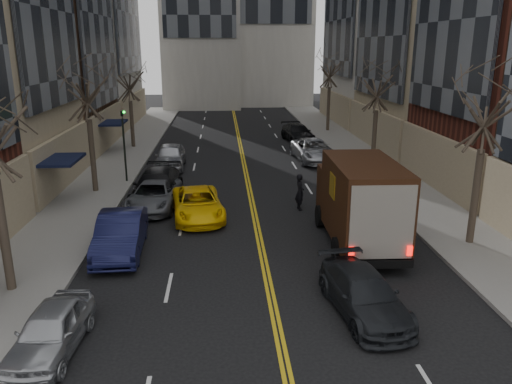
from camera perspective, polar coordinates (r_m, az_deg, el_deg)
sidewalk_left at (r=36.60m, az=-15.64°, el=3.12°), size 4.00×66.00×0.15m
sidewalk_right at (r=37.35m, az=12.56°, el=3.59°), size 4.00×66.00×0.15m
tree_lf_mid at (r=28.89m, az=-18.97°, el=12.56°), size 3.20×3.20×8.91m
tree_lf_far at (r=41.61m, az=-14.38°, el=13.04°), size 3.20×3.20×8.12m
tree_rt_near at (r=21.63m, az=25.08°, el=10.53°), size 3.20×3.20×8.71m
tree_rt_mid at (r=34.56m, az=13.81°, el=12.74°), size 3.20×3.20×8.32m
tree_rt_far at (r=49.04m, az=8.49°, el=14.64°), size 3.20×3.20×9.11m
traffic_signal at (r=30.94m, az=-14.88°, el=6.02°), size 0.29×0.26×4.70m
ups_truck at (r=21.11m, az=11.75°, el=-1.16°), size 2.89×6.79×3.68m
observer_sedan at (r=16.21m, az=12.22°, el=-11.33°), size 2.44×4.75×1.32m
taxi at (r=24.42m, az=-6.71°, el=-1.36°), size 2.97×5.29×1.40m
pedestrian at (r=25.47m, az=5.04°, el=0.00°), size 0.54×0.74×1.88m
parked_lf_a at (r=15.17m, az=-22.38°, el=-14.40°), size 1.79×3.90×1.29m
parked_lf_b at (r=20.88m, az=-15.22°, el=-4.63°), size 1.95×5.00×1.62m
parked_lf_c at (r=26.19m, az=-11.59°, el=-0.37°), size 2.72×5.19×1.39m
parked_lf_d at (r=27.36m, az=-11.28°, el=0.64°), size 2.61×5.77×1.64m
parked_lf_e at (r=34.67m, az=-9.78°, el=4.05°), size 1.97×4.85×1.65m
parked_rt_a at (r=30.43m, az=11.11°, el=1.88°), size 1.44×3.88×1.27m
parked_rt_b at (r=36.63m, az=6.59°, el=4.77°), size 2.98×5.81×1.57m
parked_rt_c at (r=44.17m, az=4.78°, el=6.74°), size 2.74×5.30×1.47m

